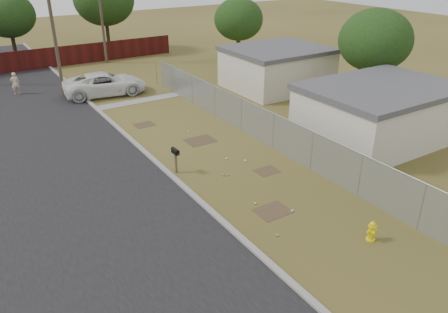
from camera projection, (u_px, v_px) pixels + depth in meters
ground at (224, 162)px, 22.21m from camera, size 120.00×120.00×0.00m
street at (50, 137)px, 25.08m from camera, size 15.10×60.00×0.12m
chainlink_fence at (262, 129)px, 24.16m from camera, size 0.10×27.06×2.02m
privacy_fence at (13, 62)px, 37.99m from camera, size 30.00×0.12×1.80m
utility_poles at (44, 21)px, 34.19m from camera, size 12.60×8.24×9.00m
houses at (323, 88)px, 28.62m from camera, size 9.30×17.24×3.10m
horizon_trees at (90, 14)px, 38.60m from camera, size 33.32×31.94×7.78m
fire_hydrant at (372, 231)px, 16.05m from camera, size 0.41×0.42×0.84m
mailbox at (175, 153)px, 20.70m from camera, size 0.21×0.56×1.29m
pickup_truck at (105, 84)px, 32.09m from camera, size 6.27×3.52×1.66m
pedestrian at (15, 83)px, 32.23m from camera, size 0.60×0.40×1.64m
scattered_litter at (238, 177)px, 20.62m from camera, size 2.79×11.05×0.07m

